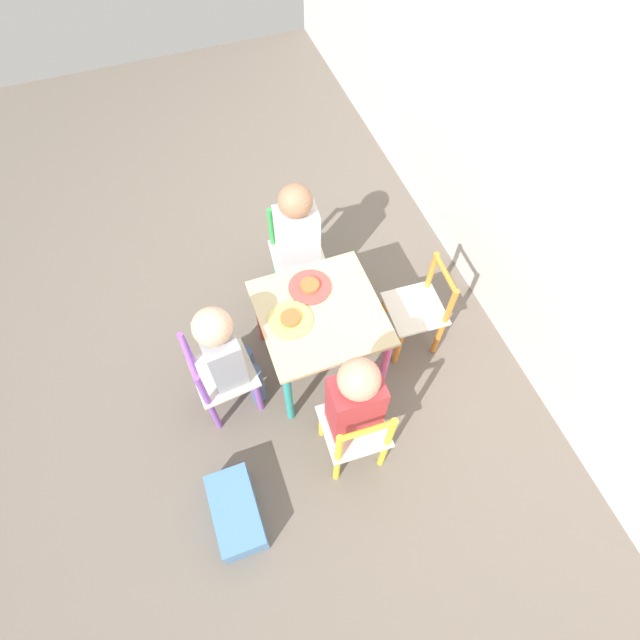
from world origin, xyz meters
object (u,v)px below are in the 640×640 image
Objects in this scene: chair_purple at (219,377)px; child_front at (226,352)px; plate_left at (310,287)px; plate_front at (290,319)px; child_right at (353,401)px; storage_bin at (236,512)px; child_left at (298,238)px; chair_green at (297,255)px; chair_orange at (419,310)px; chair_yellow at (355,433)px; kids_table at (320,321)px.

child_front is at bearing -90.00° from chair_purple.
plate_left is 0.19m from plate_front.
storage_bin is (0.15, -0.57, -0.39)m from child_right.
chair_purple reaches higher than plate_left.
child_left reaches higher than plate_left.
child_right is 0.70m from storage_bin.
chair_orange is (0.52, 0.44, 0.00)m from chair_green.
child_front is at bearing 164.17° from storage_bin.
plate_left is (-0.63, 0.02, 0.21)m from chair_yellow.
chair_purple is at bearing -40.88° from chair_yellow.
chair_green is 1.00× the size of chair_orange.
chair_green is 0.77m from chair_purple.
chair_green reaches higher than plate_front.
plate_left is at bearing -104.84° from chair_orange.
chair_yellow reaches higher than plate_left.
chair_orange is 0.68m from child_right.
kids_table is 0.51m from chair_orange.
chair_yellow is at bearing 99.18° from storage_bin.
chair_purple is 0.70× the size of child_left.
child_front reaches higher than chair_purple.
chair_purple is at bearing -84.29° from kids_table.
chair_purple is 0.64m from child_right.
chair_yellow is (0.49, -0.02, -0.12)m from kids_table.
chair_yellow is 0.70× the size of child_left.
chair_green and chair_yellow have the same top height.
chair_purple is 0.75m from child_left.
chair_orange is (-0.02, 0.99, 0.00)m from chair_purple.
chair_yellow is 1.56× the size of storage_bin.
storage_bin is at bearing -39.13° from plate_left.
kids_table is 1.55× the size of storage_bin.
chair_orange is 1.56× the size of storage_bin.
kids_table is 0.68× the size of child_right.
plate_front is (0.43, -0.18, 0.02)m from child_left.
kids_table is at bearing -90.00° from chair_yellow.
kids_table is 0.16m from plate_left.
plate_left is at bearing -92.59° from child_left.
child_right is at bearing -1.94° from plate_left.
child_left is 0.30m from plate_left.
child_front reaches higher than chair_green.
child_right is (0.39, 0.47, 0.20)m from chair_purple.
child_left is at bearing 157.62° from plate_front.
chair_purple is 1.00× the size of chair_yellow.
chair_purple is 0.72× the size of child_front.
plate_front is at bearing -90.00° from kids_table.
chair_purple is 2.76× the size of plate_front.
plate_left is (-0.13, 0.00, 0.09)m from kids_table.
kids_table is 0.51m from chair_purple.
chair_yellow is 2.78× the size of plate_left.
child_left reaches higher than chair_orange.
child_front is 3.84× the size of plate_front.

